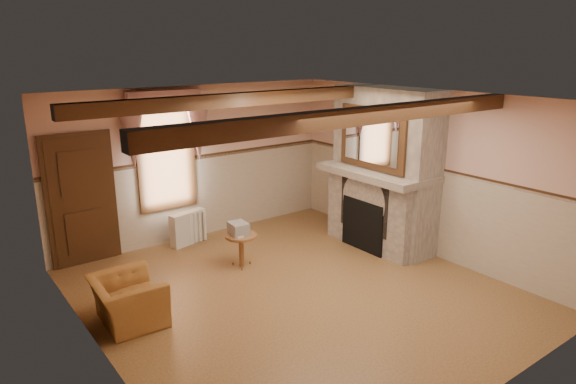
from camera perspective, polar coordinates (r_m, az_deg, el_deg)
floor at (r=7.63m, az=0.93°, el=-11.07°), size 5.50×6.00×0.01m
ceiling at (r=6.83m, az=1.04°, el=10.33°), size 5.50×6.00×0.01m
wall_back at (r=9.58m, az=-10.12°, el=3.23°), size 5.50×0.02×2.80m
wall_front at (r=5.23m, az=21.84°, el=-8.58°), size 5.50×0.02×2.80m
wall_left at (r=5.92m, az=-20.63°, el=-5.57°), size 0.02×6.00×2.80m
wall_right at (r=9.00m, az=14.94°, el=2.13°), size 0.02×6.00×2.80m
wainscot at (r=7.32m, az=0.96°, el=-5.84°), size 5.50×6.00×1.50m
chair_rail at (r=7.08m, az=0.98°, el=-0.19°), size 5.50×6.00×0.08m
firebox at (r=9.10m, az=8.61°, el=-3.59°), size 0.20×0.95×0.90m
armchair at (r=7.06m, az=-17.38°, el=-11.44°), size 0.86×0.98×0.61m
side_table at (r=8.39m, az=-5.20°, el=-6.49°), size 0.67×0.67×0.55m
book_stack at (r=8.26m, az=-5.54°, el=-4.06°), size 0.29×0.34×0.20m
radiator at (r=9.46m, az=-11.06°, el=-3.92°), size 0.72×0.34×0.60m
bowl at (r=8.96m, az=10.17°, el=2.80°), size 0.38×0.38×0.09m
mantel_clock at (r=9.40m, az=7.29°, el=3.86°), size 0.14×0.24×0.20m
oil_lamp at (r=9.43m, az=7.07°, el=4.16°), size 0.11×0.11×0.28m
candle_red at (r=8.58m, az=13.01°, el=2.28°), size 0.06×0.06×0.16m
jar_yellow at (r=8.58m, az=13.05°, el=2.14°), size 0.06×0.06×0.12m
fireplace at (r=9.14m, az=10.73°, el=2.59°), size 0.85×2.00×2.80m
mantel at (r=9.02m, az=9.94°, el=2.19°), size 1.05×2.05×0.12m
overmantel_mirror at (r=8.76m, az=9.30°, el=5.90°), size 0.06×1.44×1.04m
door at (r=8.89m, az=-21.94°, el=-1.01°), size 1.10×0.10×2.10m
window at (r=9.25m, az=-13.43°, el=4.18°), size 1.06×0.08×2.02m
window_drapes at (r=9.07m, az=-13.44°, el=7.81°), size 1.30×0.14×1.40m
ceiling_beam_front at (r=5.95m, az=8.23°, el=8.36°), size 5.50×0.18×0.20m
ceiling_beam_back at (r=7.82m, az=-4.47°, el=10.27°), size 5.50×0.18×0.20m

